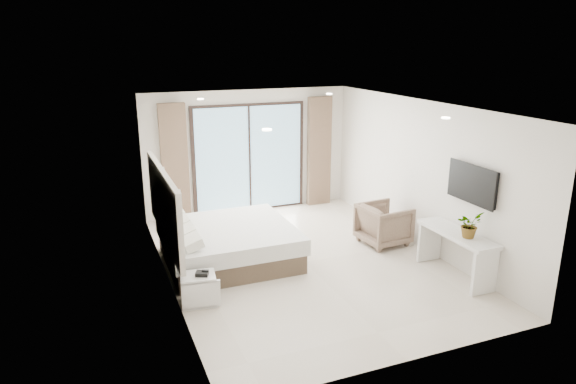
% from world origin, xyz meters
% --- Properties ---
extents(ground, '(6.20, 6.20, 0.00)m').
position_xyz_m(ground, '(0.00, 0.00, 0.00)').
color(ground, beige).
rests_on(ground, ground).
extents(room_shell, '(4.62, 6.22, 2.72)m').
position_xyz_m(room_shell, '(-0.20, 0.78, 1.58)').
color(room_shell, silver).
rests_on(room_shell, ground).
extents(bed, '(2.19, 2.08, 0.75)m').
position_xyz_m(bed, '(-1.21, 0.55, 0.32)').
color(bed, brown).
rests_on(bed, ground).
extents(nightstand, '(0.55, 0.48, 0.45)m').
position_xyz_m(nightstand, '(-2.02, -0.77, 0.23)').
color(nightstand, silver).
rests_on(nightstand, ground).
extents(phone, '(0.22, 0.20, 0.06)m').
position_xyz_m(phone, '(-1.96, -0.81, 0.49)').
color(phone, black).
rests_on(phone, nightstand).
extents(console_desk, '(0.47, 1.50, 0.77)m').
position_xyz_m(console_desk, '(2.04, -1.41, 0.56)').
color(console_desk, silver).
rests_on(console_desk, ground).
extents(plant, '(0.48, 0.50, 0.32)m').
position_xyz_m(plant, '(2.04, -1.66, 0.93)').
color(plant, '#33662D').
rests_on(plant, console_desk).
extents(armchair, '(0.84, 0.89, 0.84)m').
position_xyz_m(armchair, '(1.73, 0.24, 0.42)').
color(armchair, '#816954').
rests_on(armchair, ground).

